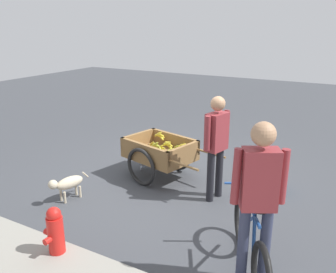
{
  "coord_description": "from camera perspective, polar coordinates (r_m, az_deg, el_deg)",
  "views": [
    {
      "loc": [
        -2.6,
        4.92,
        2.55
      ],
      "look_at": [
        0.1,
        0.02,
        0.75
      ],
      "focal_mm": 37.76,
      "sensor_mm": 36.0,
      "label": 1
    }
  ],
  "objects": [
    {
      "name": "ground_plane",
      "position": [
        6.12,
        0.88,
        -6.78
      ],
      "size": [
        24.0,
        24.0,
        0.0
      ],
      "primitive_type": "plane",
      "color": "#3D3F44"
    },
    {
      "name": "fruit_cart",
      "position": [
        6.02,
        -1.25,
        -2.71
      ],
      "size": [
        1.78,
        1.15,
        0.73
      ],
      "color": "olive",
      "rests_on": "ground"
    },
    {
      "name": "vendor_person",
      "position": [
        5.16,
        7.82,
        -0.48
      ],
      "size": [
        0.28,
        0.55,
        1.58
      ],
      "color": "black",
      "rests_on": "ground"
    },
    {
      "name": "bicycle",
      "position": [
        3.96,
        13.12,
        -16.42
      ],
      "size": [
        0.84,
        1.49,
        0.85
      ],
      "color": "black",
      "rests_on": "ground"
    },
    {
      "name": "cyclist_person",
      "position": [
        3.49,
        14.42,
        -8.45
      ],
      "size": [
        0.47,
        0.34,
        1.72
      ],
      "color": "#333851",
      "rests_on": "ground"
    },
    {
      "name": "dog",
      "position": [
        5.52,
        -15.94,
        -7.29
      ],
      "size": [
        0.28,
        0.66,
        0.4
      ],
      "color": "beige",
      "rests_on": "ground"
    },
    {
      "name": "fire_hydrant",
      "position": [
        4.21,
        -17.69,
        -14.89
      ],
      "size": [
        0.25,
        0.25,
        0.67
      ],
      "color": "red",
      "rests_on": "ground"
    },
    {
      "name": "plastic_bucket",
      "position": [
        5.89,
        16.97,
        -7.22
      ],
      "size": [
        0.25,
        0.25,
        0.27
      ],
      "primitive_type": "cylinder",
      "color": "#1966B2",
      "rests_on": "ground"
    }
  ]
}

